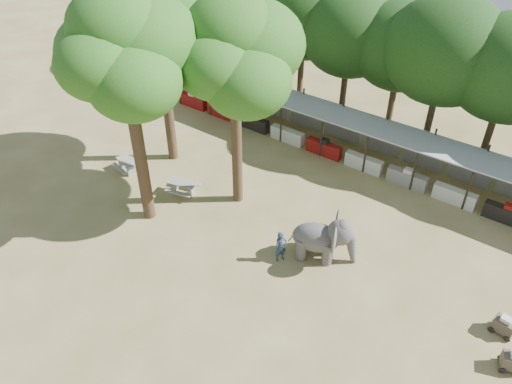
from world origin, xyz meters
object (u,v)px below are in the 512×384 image
Objects in this scene: yard_tree_left at (159,28)px; yard_tree_back at (234,53)px; yard_tree_center at (124,51)px; cart_back at (504,325)px; picnic_table_far at (183,186)px; picnic_table_near at (127,164)px; elephant at (324,238)px; handler at (281,247)px.

yard_tree_back is at bearing -9.46° from yard_tree_left.
yard_tree_center is 1.06× the size of yard_tree_back.
yard_tree_left is 10.62× the size of cart_back.
picnic_table_far is at bearing -148.73° from yard_tree_back.
yard_tree_left reaches higher than cart_back.
cart_back is at bearing 15.61° from picnic_table_near.
yard_tree_left is 5.71× the size of picnic_table_far.
elephant is (9.37, 2.58, -7.96)m from yard_tree_center.
picnic_table_near is (-4.00, 2.03, -8.71)m from yard_tree_center.
yard_tree_left is 13.59m from handler.
elephant is at bearing -12.87° from picnic_table_far.
picnic_table_far is (3.28, -2.65, -7.67)m from yard_tree_left.
picnic_table_near is (-13.37, -0.56, -0.75)m from elephant.
picnic_table_far is (-7.51, 1.13, -0.32)m from handler.
elephant is at bearing 15.43° from yard_tree_center.
yard_tree_back is 6.33× the size of picnic_table_near.
yard_tree_left is at bearing 99.46° from handler.
cart_back reaches higher than picnic_table_far.
yard_tree_left is 0.92× the size of yard_tree_center.
yard_tree_center is 11.60× the size of cart_back.
picnic_table_near is at bearing 114.85° from handler.
elephant reaches higher than handler.
yard_tree_back is (3.00, 4.00, -0.67)m from yard_tree_center.
cart_back is (8.40, 0.55, -0.79)m from elephant.
elephant is at bearing -11.06° from yard_tree_left.
yard_tree_left is 14.39m from elephant.
yard_tree_center is at bearing 172.81° from elephant.
cart_back reaches higher than picnic_table_near.
handler is at bearing -22.92° from picnic_table_far.
yard_tree_center is 7.08× the size of handler.
elephant is 2.13m from handler.
yard_tree_left is 5.92m from yard_tree_center.
elephant is 9.12m from picnic_table_far.
yard_tree_left is 22.24m from cart_back.
yard_tree_back is 10.94× the size of cart_back.
handler is at bearing -161.76° from elephant.
elephant is (12.37, -2.42, -6.95)m from yard_tree_left.
yard_tree_center is at bearing -161.74° from cart_back.
cart_back is at bearing 10.01° from yard_tree_center.
yard_tree_left is at bearing 120.96° from yard_tree_center.
yard_tree_center reaches higher than elephant.
elephant reaches higher than picnic_table_far.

